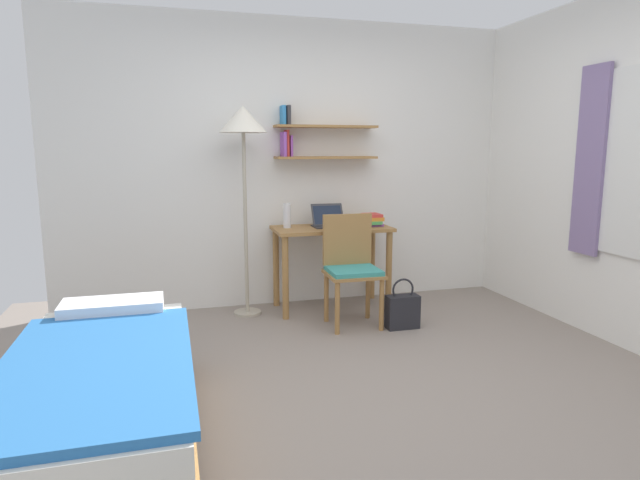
# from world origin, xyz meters

# --- Properties ---
(ground_plane) EXTENTS (5.28, 5.28, 0.00)m
(ground_plane) POSITION_xyz_m (0.00, 0.00, 0.00)
(ground_plane) COLOR gray
(wall_back) EXTENTS (4.40, 0.27, 2.60)m
(wall_back) POSITION_xyz_m (0.00, 2.02, 1.30)
(wall_back) COLOR white
(wall_back) RESTS_ON ground_plane
(bed) EXTENTS (0.86, 1.86, 0.54)m
(bed) POSITION_xyz_m (-1.52, -0.21, 0.24)
(bed) COLOR #9E703D
(bed) RESTS_ON ground_plane
(desk) EXTENTS (1.04, 0.51, 0.75)m
(desk) POSITION_xyz_m (0.23, 1.70, 0.60)
(desk) COLOR #9E703D
(desk) RESTS_ON ground_plane
(desk_chair) EXTENTS (0.45, 0.41, 0.91)m
(desk_chair) POSITION_xyz_m (0.26, 1.23, 0.50)
(desk_chair) COLOR #9E703D
(desk_chair) RESTS_ON ground_plane
(standing_lamp) EXTENTS (0.40, 0.40, 1.80)m
(standing_lamp) POSITION_xyz_m (-0.54, 1.72, 1.59)
(standing_lamp) COLOR #B2A893
(standing_lamp) RESTS_ON ground_plane
(laptop) EXTENTS (0.30, 0.22, 0.20)m
(laptop) POSITION_xyz_m (0.21, 1.74, 0.80)
(laptop) COLOR #2D2D33
(laptop) RESTS_ON desk
(water_bottle) EXTENTS (0.07, 0.07, 0.22)m
(water_bottle) POSITION_xyz_m (-0.17, 1.76, 0.86)
(water_bottle) COLOR silver
(water_bottle) RESTS_ON desk
(book_stack) EXTENTS (0.20, 0.23, 0.11)m
(book_stack) POSITION_xyz_m (0.61, 1.69, 0.80)
(book_stack) COLOR purple
(book_stack) RESTS_ON desk
(handbag) EXTENTS (0.27, 0.12, 0.42)m
(handbag) POSITION_xyz_m (0.62, 1.00, 0.15)
(handbag) COLOR #232328
(handbag) RESTS_ON ground_plane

